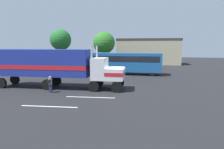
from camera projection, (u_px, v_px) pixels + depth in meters
ground_plane at (116, 89)px, 19.61m from camera, size 120.00×120.00×0.00m
lane_stripe_near at (90, 97)px, 16.59m from camera, size 4.39×0.66×0.01m
lane_stripe_mid at (49, 107)px, 14.06m from camera, size 4.39×0.67×0.01m
semi_truck at (52, 65)px, 20.10m from camera, size 14.31×3.85×4.50m
person_bystander at (50, 84)px, 18.15m from camera, size 0.34×0.46×1.63m
parked_bus at (126, 61)px, 29.79m from camera, size 11.03×2.72×3.40m
parked_car at (74, 66)px, 34.28m from camera, size 4.46×1.95×1.57m
tree_left at (104, 43)px, 39.98m from camera, size 4.66×4.66×7.48m
tree_center at (61, 40)px, 43.33m from camera, size 4.85×4.85×8.34m
building_backdrop at (148, 51)px, 46.67m from camera, size 15.68×7.19×6.27m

